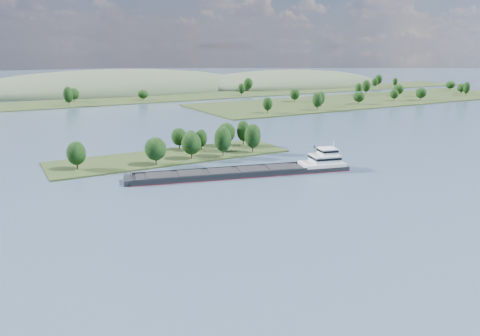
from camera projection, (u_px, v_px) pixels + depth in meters
ground at (240, 196)px, 146.70m from camera, size 1800.00×1800.00×0.00m
tree_island at (186, 147)px, 197.81m from camera, size 100.00×30.43×13.89m
right_bank at (372, 99)px, 407.26m from camera, size 320.00×90.00×15.17m
back_shoreline at (84, 102)px, 386.65m from camera, size 900.00×60.00×16.08m
hill_east at (287, 85)px, 564.91m from camera, size 260.00×140.00×36.00m
hill_west at (116, 90)px, 496.32m from camera, size 320.00×160.00×44.00m
cargo_barge at (256, 170)px, 171.33m from camera, size 82.47×29.61×11.17m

